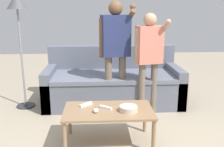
# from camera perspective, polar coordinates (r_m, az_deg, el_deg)

# --- Properties ---
(ground_plane) EXTENTS (12.00, 12.00, 0.00)m
(ground_plane) POSITION_cam_1_polar(r_m,az_deg,el_deg) (3.02, 1.43, -15.47)
(ground_plane) COLOR tan
(couch) EXTENTS (2.13, 0.95, 0.88)m
(couch) POSITION_cam_1_polar(r_m,az_deg,el_deg) (4.17, 0.19, -2.30)
(couch) COLOR slate
(couch) RESTS_ON ground
(coffee_table) EXTENTS (0.99, 0.57, 0.41)m
(coffee_table) POSITION_cam_1_polar(r_m,az_deg,el_deg) (2.89, -0.81, -8.93)
(coffee_table) COLOR #997551
(coffee_table) RESTS_ON ground
(snack_bowl) EXTENTS (0.20, 0.20, 0.06)m
(snack_bowl) POSITION_cam_1_polar(r_m,az_deg,el_deg) (2.83, 3.71, -7.83)
(snack_bowl) COLOR beige
(snack_bowl) RESTS_ON coffee_table
(game_remote_nunchuk) EXTENTS (0.06, 0.09, 0.05)m
(game_remote_nunchuk) POSITION_cam_1_polar(r_m,az_deg,el_deg) (2.80, -3.61, -8.18)
(game_remote_nunchuk) COLOR white
(game_remote_nunchuk) RESTS_ON coffee_table
(floor_lamp) EXTENTS (0.29, 0.29, 1.71)m
(floor_lamp) POSITION_cam_1_polar(r_m,az_deg,el_deg) (4.01, -20.29, 12.55)
(floor_lamp) COLOR #2D2D33
(floor_lamp) RESTS_ON ground
(player_right) EXTENTS (0.46, 0.30, 1.44)m
(player_right) POSITION_cam_1_polar(r_m,az_deg,el_deg) (3.60, 8.27, 4.69)
(player_right) COLOR #756656
(player_right) RESTS_ON ground
(player_center) EXTENTS (0.50, 0.31, 1.60)m
(player_center) POSITION_cam_1_polar(r_m,az_deg,el_deg) (3.64, 0.80, 6.56)
(player_center) COLOR #756656
(player_center) RESTS_ON ground
(game_remote_wand_near) EXTENTS (0.06, 0.17, 0.03)m
(game_remote_wand_near) POSITION_cam_1_polar(r_m,az_deg,el_deg) (2.91, 4.30, -7.48)
(game_remote_wand_near) COLOR white
(game_remote_wand_near) RESTS_ON coffee_table
(game_remote_wand_far) EXTENTS (0.15, 0.13, 0.03)m
(game_remote_wand_far) POSITION_cam_1_polar(r_m,az_deg,el_deg) (2.99, -5.87, -6.89)
(game_remote_wand_far) COLOR white
(game_remote_wand_far) RESTS_ON coffee_table
(game_remote_wand_spare) EXTENTS (0.15, 0.12, 0.03)m
(game_remote_wand_spare) POSITION_cam_1_polar(r_m,az_deg,el_deg) (2.89, -1.44, -7.61)
(game_remote_wand_spare) COLOR white
(game_remote_wand_spare) RESTS_ON coffee_table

